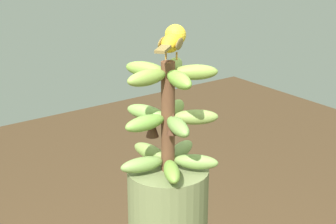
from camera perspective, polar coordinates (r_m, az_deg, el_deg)
The scene contains 2 objects.
banana_bunch at distance 1.53m, azimuth -0.02°, elevation -0.59°, with size 0.28×0.28×0.32m.
perched_bird at distance 1.51m, azimuth 0.49°, elevation 7.42°, with size 0.19×0.16×0.09m.
Camera 1 is at (-0.85, -1.16, 1.96)m, focal length 59.45 mm.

